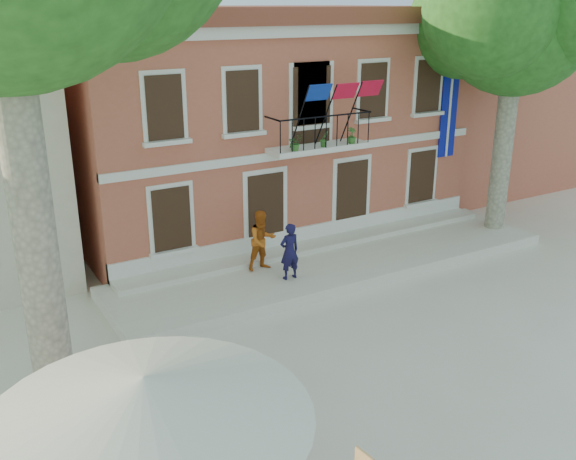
{
  "coord_description": "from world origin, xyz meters",
  "views": [
    {
      "loc": [
        -8.42,
        -10.34,
        7.61
      ],
      "look_at": [
        -0.27,
        3.5,
        1.9
      ],
      "focal_mm": 40.0,
      "sensor_mm": 36.0,
      "label": 1
    }
  ],
  "objects_px": {
    "pedestrian_orange": "(262,240)",
    "plane_tree_east": "(518,19)",
    "cafe_table_3": "(174,442)",
    "patio_umbrella": "(145,399)",
    "pedestrian_navy": "(289,251)",
    "cafe_table_2": "(237,443)"
  },
  "relations": [
    {
      "from": "plane_tree_east",
      "to": "cafe_table_2",
      "type": "height_order",
      "value": "plane_tree_east"
    },
    {
      "from": "patio_umbrella",
      "to": "cafe_table_3",
      "type": "height_order",
      "value": "patio_umbrella"
    },
    {
      "from": "pedestrian_orange",
      "to": "cafe_table_2",
      "type": "bearing_deg",
      "value": -122.5
    },
    {
      "from": "pedestrian_orange",
      "to": "cafe_table_3",
      "type": "relative_size",
      "value": 0.92
    },
    {
      "from": "plane_tree_east",
      "to": "pedestrian_navy",
      "type": "relative_size",
      "value": 5.97
    },
    {
      "from": "plane_tree_east",
      "to": "patio_umbrella",
      "type": "distance_m",
      "value": 17.19
    },
    {
      "from": "pedestrian_navy",
      "to": "pedestrian_orange",
      "type": "xyz_separation_m",
      "value": [
        -0.34,
        0.96,
        0.07
      ]
    },
    {
      "from": "pedestrian_navy",
      "to": "cafe_table_3",
      "type": "height_order",
      "value": "pedestrian_navy"
    },
    {
      "from": "pedestrian_orange",
      "to": "patio_umbrella",
      "type": "bearing_deg",
      "value": -127.43
    },
    {
      "from": "patio_umbrella",
      "to": "pedestrian_navy",
      "type": "bearing_deg",
      "value": 48.64
    },
    {
      "from": "plane_tree_east",
      "to": "pedestrian_navy",
      "type": "height_order",
      "value": "plane_tree_east"
    },
    {
      "from": "plane_tree_east",
      "to": "pedestrian_orange",
      "type": "bearing_deg",
      "value": 175.05
    },
    {
      "from": "pedestrian_navy",
      "to": "cafe_table_3",
      "type": "xyz_separation_m",
      "value": [
        -5.44,
        -5.26,
        -0.69
      ]
    },
    {
      "from": "pedestrian_navy",
      "to": "cafe_table_3",
      "type": "distance_m",
      "value": 7.6
    },
    {
      "from": "cafe_table_2",
      "to": "cafe_table_3",
      "type": "xyz_separation_m",
      "value": [
        -0.94,
        0.58,
        -0.01
      ]
    },
    {
      "from": "patio_umbrella",
      "to": "pedestrian_navy",
      "type": "distance_m",
      "value": 9.96
    },
    {
      "from": "cafe_table_3",
      "to": "pedestrian_orange",
      "type": "bearing_deg",
      "value": 50.66
    },
    {
      "from": "plane_tree_east",
      "to": "pedestrian_orange",
      "type": "height_order",
      "value": "plane_tree_east"
    },
    {
      "from": "pedestrian_orange",
      "to": "plane_tree_east",
      "type": "bearing_deg",
      "value": -5.96
    },
    {
      "from": "pedestrian_navy",
      "to": "cafe_table_2",
      "type": "bearing_deg",
      "value": 51.2
    },
    {
      "from": "patio_umbrella",
      "to": "cafe_table_2",
      "type": "bearing_deg",
      "value": 37.56
    },
    {
      "from": "plane_tree_east",
      "to": "pedestrian_orange",
      "type": "xyz_separation_m",
      "value": [
        -8.7,
        0.75,
        -5.95
      ]
    }
  ]
}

